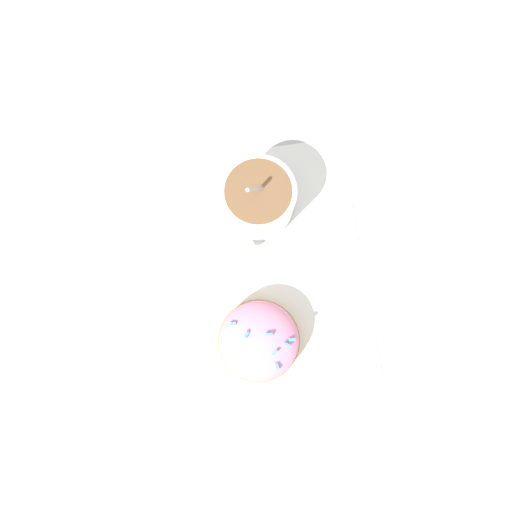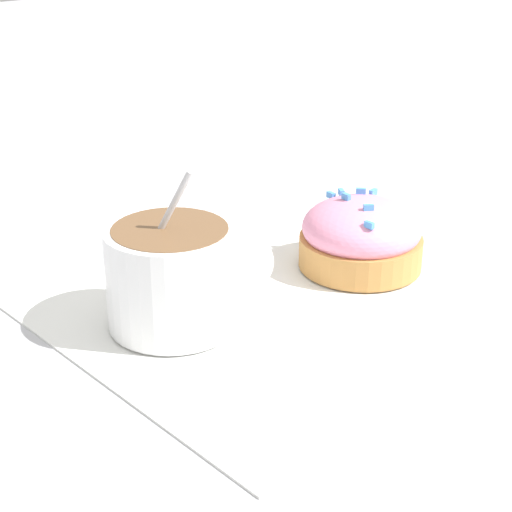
{
  "view_description": "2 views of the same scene",
  "coord_description": "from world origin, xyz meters",
  "views": [
    {
      "loc": [
        0.07,
        0.01,
        0.57
      ],
      "look_at": [
        -0.01,
        0.01,
        0.04
      ],
      "focal_mm": 35.0,
      "sensor_mm": 36.0,
      "label": 1
    },
    {
      "loc": [
        -0.3,
        -0.41,
        0.26
      ],
      "look_at": [
        -0.02,
        0.01,
        0.04
      ],
      "focal_mm": 60.0,
      "sensor_mm": 36.0,
      "label": 2
    }
  ],
  "objects": [
    {
      "name": "coffee_cup",
      "position": [
        -0.07,
        0.01,
        0.04
      ],
      "size": [
        0.11,
        0.08,
        0.1
      ],
      "color": "white",
      "rests_on": "paper_napkin"
    },
    {
      "name": "paper_napkin",
      "position": [
        0.0,
        0.0,
        0.0
      ],
      "size": [
        0.32,
        0.3,
        0.0
      ],
      "color": "white",
      "rests_on": "ground_plane"
    },
    {
      "name": "frosted_pastry",
      "position": [
        0.08,
        0.01,
        0.03
      ],
      "size": [
        0.09,
        0.09,
        0.05
      ],
      "color": "#C18442",
      "rests_on": "paper_napkin"
    },
    {
      "name": "ground_plane",
      "position": [
        0.0,
        0.0,
        0.0
      ],
      "size": [
        3.0,
        3.0,
        0.0
      ],
      "primitive_type": "plane",
      "color": "#B2B2B7"
    }
  ]
}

